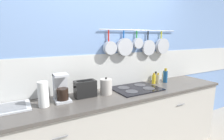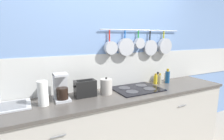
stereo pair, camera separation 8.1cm
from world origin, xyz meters
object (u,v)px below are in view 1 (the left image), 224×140
Objects in this scene: paper_towel_roll at (43,94)px; bottle_cooking_wine at (154,79)px; bottle_hot_sauce at (165,76)px; kettle at (106,86)px; bottle_olive_oil at (156,77)px; bottle_dish_soap at (164,76)px; coffee_maker at (61,89)px; toaster at (85,89)px; bottle_vinegar at (158,79)px.

paper_towel_roll is 1.60m from bottle_cooking_wine.
bottle_hot_sauce is at bearing -10.21° from bottle_cooking_wine.
bottle_olive_oil is at bearing 10.53° from kettle.
bottle_hot_sauce is 0.13m from bottle_dish_soap.
bottle_hot_sauce is at bearing 2.63° from kettle.
coffee_maker reaches higher than kettle.
bottle_vinegar is (1.19, 0.04, -0.03)m from toaster.
toaster is (0.47, 0.07, -0.03)m from paper_towel_roll.
paper_towel_roll is 0.98× the size of toaster.
bottle_hot_sauce is at bearing 3.00° from paper_towel_roll.
toaster is 1.32m from bottle_hot_sauce.
bottle_cooking_wine is (0.86, 0.09, -0.02)m from kettle.
toaster is at bearing -176.85° from bottle_cooking_wine.
coffee_maker is 1.60m from bottle_hot_sauce.
toaster is at bearing -4.12° from coffee_maker.
bottle_hot_sauce reaches higher than bottle_vinegar.
coffee_maker is 1.87× the size of bottle_vinegar.
paper_towel_roll is 0.48m from toaster.
bottle_vinegar reaches higher than bottle_olive_oil.
toaster is 1.19m from bottle_vinegar.
coffee_maker reaches higher than bottle_olive_oil.
toaster is 1.25× the size of kettle.
bottle_olive_oil is (1.52, 0.14, -0.06)m from coffee_maker.
kettle is at bearing -169.47° from bottle_olive_oil.
bottle_olive_oil is (1.72, 0.23, -0.06)m from paper_towel_roll.
bottle_vinegar is at bearing 173.90° from bottle_hot_sauce.
paper_towel_roll is at bearing -173.99° from bottle_dish_soap.
bottle_cooking_wine is 1.04× the size of bottle_olive_oil.
toaster is 1.26m from bottle_olive_oil.
bottle_vinegar is at bearing 1.93° from toaster.
bottle_vinegar is (0.06, -0.02, 0.00)m from bottle_cooking_wine.
bottle_cooking_wine is at bearing -142.76° from bottle_olive_oil.
bottle_cooking_wine is at bearing 4.68° from paper_towel_roll.
coffee_maker is at bearing -174.73° from bottle_olive_oil.
coffee_maker is 1.14× the size of toaster.
bottle_dish_soap is at bearing 7.61° from kettle.
bottle_hot_sauce is at bearing -61.55° from bottle_olive_oil.
bottle_hot_sauce is (1.06, 0.05, 0.00)m from kettle.
bottle_cooking_wine is at bearing 3.15° from toaster.
kettle is at bearing -4.58° from coffee_maker.
paper_towel_roll is 1.69× the size of bottle_olive_oil.
paper_towel_roll reaches higher than bottle_vinegar.
coffee_maker reaches higher than bottle_dish_soap.
coffee_maker is 1.68m from bottle_dish_soap.
bottle_cooking_wine is at bearing 1.73° from coffee_maker.
bottle_cooking_wine is (1.39, 0.04, -0.06)m from coffee_maker.
toaster is at bearing -174.76° from bottle_dish_soap.
paper_towel_roll reaches higher than bottle_cooking_wine.
bottle_cooking_wine is 0.72× the size of bottle_hot_sauce.
bottle_olive_oil is at bearing 7.29° from toaster.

